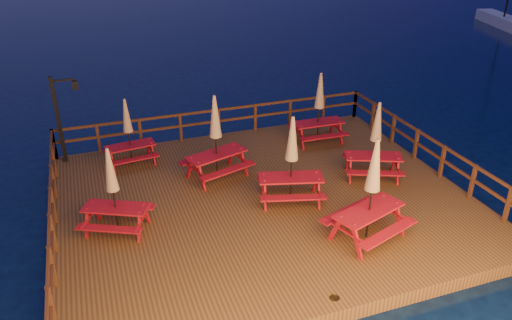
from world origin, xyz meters
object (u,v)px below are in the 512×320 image
object	(u,v)px
lamp_post	(62,112)
sailboat	(508,23)
picnic_table_1	(292,159)
picnic_table_0	(319,107)
picnic_table_2	(372,189)

from	to	relation	value
lamp_post	sailboat	bearing A→B (deg)	22.40
sailboat	picnic_table_1	distance (m)	31.41
sailboat	picnic_table_1	size ratio (longest dim) A/B	4.37
sailboat	picnic_table_0	xyz separation A→B (m)	(-23.06, -14.53, 1.38)
picnic_table_0	lamp_post	bearing A→B (deg)	172.16
picnic_table_2	sailboat	bearing A→B (deg)	21.07
lamp_post	picnic_table_0	bearing A→B (deg)	-9.47
picnic_table_2	lamp_post	bearing A→B (deg)	115.81
picnic_table_1	picnic_table_2	world-z (taller)	picnic_table_2
picnic_table_1	lamp_post	bearing A→B (deg)	156.52
sailboat	picnic_table_1	xyz separation A→B (m)	(-25.66, -18.07, 1.40)
lamp_post	picnic_table_1	size ratio (longest dim) A/B	1.12
sailboat	picnic_table_2	distance (m)	31.93
lamp_post	picnic_table_2	world-z (taller)	lamp_post
picnic_table_1	picnic_table_2	distance (m)	2.65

